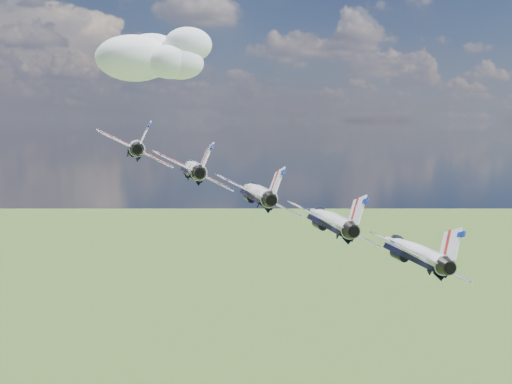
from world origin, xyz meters
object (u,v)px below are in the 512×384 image
object	(u,v)px
jet_2	(256,192)
jet_4	(411,250)
jet_0	(136,147)
jet_1	(193,168)
jet_3	(328,219)

from	to	relation	value
jet_2	jet_4	size ratio (longest dim) A/B	1.00
jet_0	jet_2	xyz separation A→B (m)	(13.74, -13.89, -5.21)
jet_1	jet_3	bearing A→B (deg)	-42.79
jet_1	jet_4	size ratio (longest dim) A/B	1.00
jet_0	jet_1	size ratio (longest dim) A/B	1.00
jet_3	jet_4	xyz separation A→B (m)	(6.87, -6.95, -2.60)
jet_1	jet_2	size ratio (longest dim) A/B	1.00
jet_4	jet_3	bearing A→B (deg)	137.21
jet_0	jet_2	bearing A→B (deg)	-42.79
jet_0	jet_1	xyz separation A→B (m)	(6.87, -6.95, -2.60)
jet_2	jet_4	world-z (taller)	jet_2
jet_2	jet_3	distance (m)	10.11
jet_0	jet_2	world-z (taller)	jet_0
jet_0	jet_4	xyz separation A→B (m)	(27.48, -27.78, -10.41)
jet_0	jet_4	distance (m)	40.44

